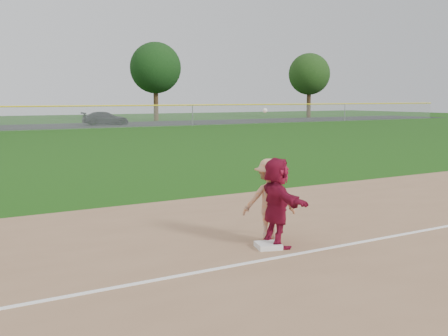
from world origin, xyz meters
TOP-DOWN VIEW (x-y plane):
  - ground at (0.00, 0.00)m, footprint 160.00×160.00m
  - foul_line at (0.00, -0.80)m, footprint 60.00×0.10m
  - first_base at (-0.10, -0.21)m, footprint 0.54×0.54m
  - base_runner at (0.10, -0.18)m, footprint 0.70×1.58m
  - car_right at (13.12, 45.48)m, footprint 4.76×2.50m
  - first_base_play at (0.23, 0.22)m, footprint 1.17×0.94m
  - tree_3 at (22.00, 52.80)m, footprint 6.00×6.00m
  - tree_4 at (44.00, 51.20)m, footprint 5.60×5.60m

SIDE VIEW (x-z plane):
  - ground at x=0.00m, z-range 0.00..0.00m
  - foul_line at x=0.00m, z-range 0.02..0.03m
  - first_base at x=-0.10m, z-range 0.02..0.12m
  - car_right at x=13.12m, z-range 0.01..1.33m
  - first_base_play at x=0.23m, z-range -0.45..2.07m
  - base_runner at x=0.10m, z-range 0.02..1.67m
  - tree_4 at x=44.00m, z-range 1.51..10.18m
  - tree_3 at x=22.00m, z-range 1.57..10.76m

